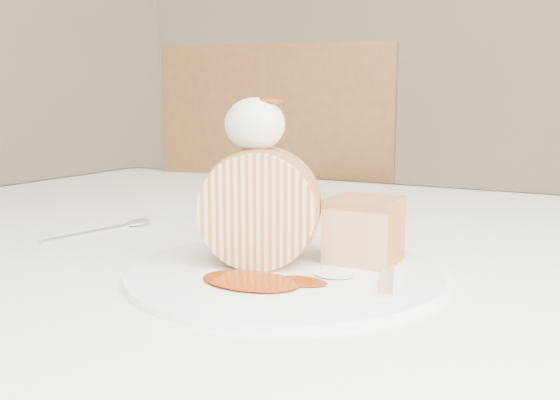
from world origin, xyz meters
The scene contains 10 objects.
table centered at (0.00, 0.20, 0.66)m, with size 1.40×0.90×0.75m.
chair_far centered at (-0.38, 0.80, 0.58)m, with size 0.57×0.57×1.01m.
plate centered at (0.01, 0.03, 0.75)m, with size 0.27×0.27×0.01m, color white.
roulade_slice centered at (-0.02, 0.03, 0.81)m, with size 0.10×0.10×0.06m, color beige.
cake_chunk centered at (0.06, 0.08, 0.78)m, with size 0.06×0.06×0.05m, color #AD7241.
whipped_cream centered at (-0.02, 0.03, 0.88)m, with size 0.05×0.05×0.05m, color silver.
caramel_drizzle centered at (-0.01, 0.04, 0.91)m, with size 0.03×0.02×0.01m, color maroon.
caramel_pool centered at (0.00, -0.02, 0.76)m, with size 0.08×0.05×0.00m, color maroon, non-canonical shape.
fork centered at (0.09, 0.05, 0.76)m, with size 0.02×0.16×0.00m, color silver.
spoon centered at (-0.27, 0.07, 0.75)m, with size 0.02×0.14×0.00m, color silver.
Camera 1 is at (0.25, -0.43, 0.90)m, focal length 40.00 mm.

